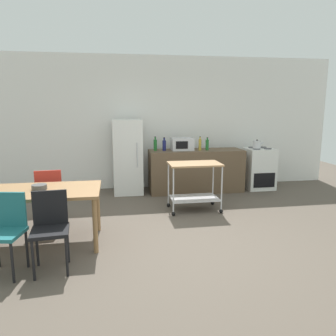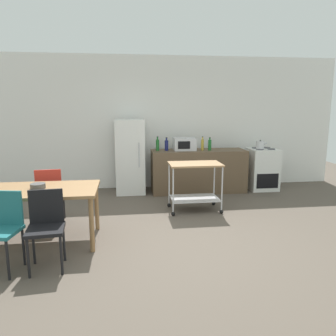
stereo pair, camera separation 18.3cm
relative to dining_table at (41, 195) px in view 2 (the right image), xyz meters
The scene contains 17 objects.
ground_plane 1.92m from the dining_table, ahead, with size 12.00×12.00×0.00m, color brown.
back_wall 3.55m from the dining_table, 59.04° to the left, with size 8.40×0.12×2.90m, color white.
kitchen_counter 3.58m from the dining_table, 41.46° to the left, with size 2.00×0.64×0.90m, color brown.
dining_table is the anchor object (origin of this frame).
chair_teal 0.78m from the dining_table, 109.26° to the right, with size 0.47×0.47×0.89m.
chair_black 0.77m from the dining_table, 73.07° to the right, with size 0.44×0.44×0.89m.
chair_red 0.74m from the dining_table, 93.15° to the left, with size 0.43×0.43×0.89m.
stove_oven 4.78m from the dining_table, 30.02° to the left, with size 0.60×0.61×0.92m.
refrigerator 2.76m from the dining_table, 63.49° to the left, with size 0.60×0.63×1.55m.
kitchen_cart 2.57m from the dining_table, 24.99° to the left, with size 0.91×0.57×0.85m.
bottle_olive_oil 3.04m from the dining_table, 53.21° to the left, with size 0.07×0.07×0.30m.
bottle_wine 3.13m from the dining_table, 50.09° to the left, with size 0.08×0.08×0.28m.
microwave 3.40m from the dining_table, 45.21° to the left, with size 0.46×0.35×0.26m.
bottle_sparkling_water 3.63m from the dining_table, 40.33° to the left, with size 0.06×0.06×0.29m.
bottle_hot_sauce 3.74m from the dining_table, 38.61° to the left, with size 0.07×0.07×0.27m.
fruit_bowl 0.12m from the dining_table, 145.60° to the left, with size 0.19×0.19×0.07m, color #4C4C4C.
kettle 4.63m from the dining_table, 29.70° to the left, with size 0.24×0.17×0.19m.
Camera 2 is at (-0.65, -4.18, 1.84)m, focal length 35.16 mm.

